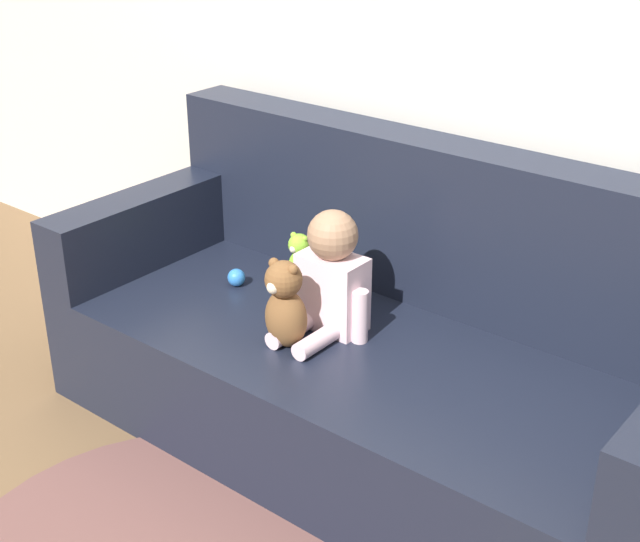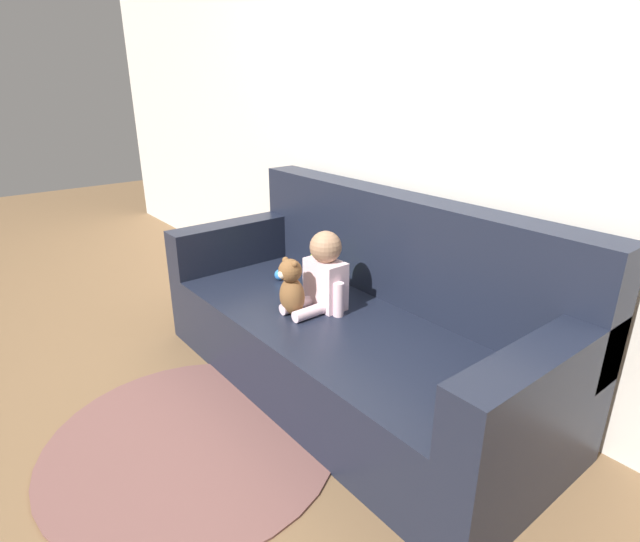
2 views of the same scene
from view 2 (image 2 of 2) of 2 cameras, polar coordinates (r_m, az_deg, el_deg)
ground_plane at (r=2.57m, az=2.80°, el=-12.87°), size 12.00×12.00×0.00m
wall_back at (r=2.52m, az=12.86°, el=17.54°), size 8.00×0.05×2.60m
couch at (r=2.45m, az=4.20°, el=-6.24°), size 2.07×0.89×0.92m
person_baby at (r=2.39m, az=0.39°, el=-0.47°), size 0.29×0.30×0.38m
teddy_bear_brown at (r=2.34m, az=-3.30°, el=-1.85°), size 0.13×0.13×0.28m
plush_toy_side at (r=2.72m, az=-0.27°, el=0.39°), size 0.11×0.09×0.19m
toy_ball at (r=2.79m, az=-4.61°, el=-0.42°), size 0.06×0.06×0.06m
floor_rug at (r=2.29m, az=-14.34°, el=-18.33°), size 1.22×1.22×0.01m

